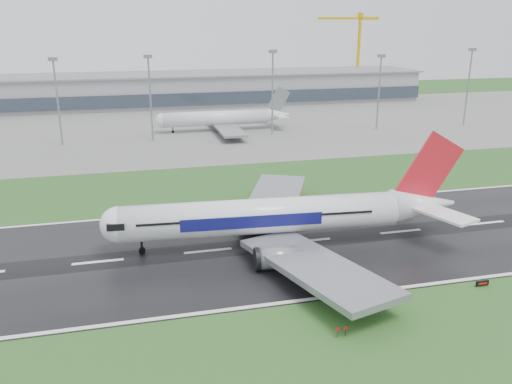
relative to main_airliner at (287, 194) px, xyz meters
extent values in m
plane|color=#234F1D|center=(4.82, 0.34, -10.27)|extent=(520.00, 520.00, 0.00)
cube|color=black|center=(4.82, 0.34, -10.22)|extent=(400.00, 45.00, 0.10)
cube|color=slate|center=(4.82, 125.34, -10.23)|extent=(400.00, 130.00, 0.08)
cube|color=gray|center=(4.82, 185.34, -2.77)|extent=(240.00, 36.00, 15.00)
cylinder|color=gray|center=(-50.76, 100.34, 4.05)|extent=(0.64, 0.64, 28.65)
cylinder|color=gray|center=(-19.73, 100.34, 4.23)|extent=(0.64, 0.64, 29.01)
cylinder|color=gray|center=(25.01, 100.34, 4.80)|extent=(0.64, 0.64, 30.14)
cylinder|color=gray|center=(68.26, 100.34, 3.68)|extent=(0.64, 0.64, 27.90)
cylinder|color=gray|center=(107.77, 100.34, 4.62)|extent=(0.64, 0.64, 29.79)
camera|label=1|loc=(-28.07, -90.13, 31.16)|focal=36.98mm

